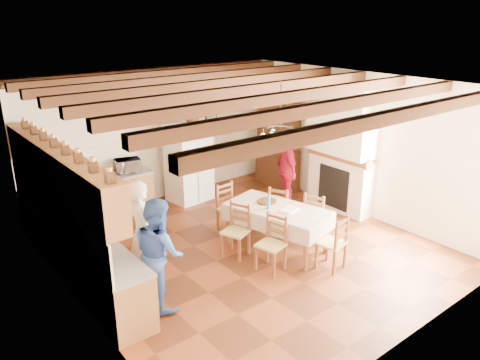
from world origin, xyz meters
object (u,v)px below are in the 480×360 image
Objects in this scene: dining_table at (277,212)px; person_woman_blue at (159,253)px; chair_end_far at (230,208)px; chair_end_near at (332,242)px; chair_right_far at (281,209)px; refrigerator at (189,163)px; hutch at (278,142)px; chair_right_near at (316,215)px; person_woman_red at (286,170)px; person_man at (143,234)px; microwave at (128,166)px; chair_left_far at (235,231)px; chair_left_near at (271,244)px.

dining_table is 2.53m from person_woman_blue.
chair_end_far is 0.57× the size of person_woman_blue.
chair_right_far is at bearing -111.87° from chair_end_near.
hutch is at bearing -20.33° from refrigerator.
chair_right_far is at bearing 3.29° from chair_right_near.
person_woman_red reaches higher than chair_right_near.
person_man reaches higher than microwave.
refrigerator is 3.02m from dining_table.
chair_end_far is at bearing 125.74° from chair_left_far.
refrigerator is 1.85× the size of chair_end_far.
chair_left_near is 2.10m from person_man.
chair_end_far is at bearing 25.21° from chair_right_far.
person_woman_blue is (-0.07, -0.63, -0.04)m from person_man.
hutch is 2.33× the size of chair_end_near.
hutch is 1.27m from person_woman_red.
chair_left_near is 0.60× the size of person_woman_red.
chair_right_far and chair_end_far have the same top height.
dining_table is at bearing -88.48° from chair_end_near.
microwave is at bearing 112.09° from dining_table.
chair_left_near is 1.00× the size of chair_end_far.
chair_left_near is at bearing -9.71° from chair_left_far.
chair_end_far is at bearing 151.99° from chair_left_near.
chair_end_near is at bearing -81.52° from chair_end_far.
person_man is at bearing -2.91° from person_woman_blue.
person_woman_red reaches higher than chair_left_near.
person_woman_blue is (-2.31, -1.33, 0.36)m from chair_end_far.
dining_table is at bearing 56.48° from chair_right_near.
hutch is 1.28× the size of person_man.
chair_end_near is 0.60× the size of person_woman_red.
refrigerator reaches higher than chair_end_far.
chair_left_near is 0.57× the size of person_woman_blue.
dining_table is 2.12m from person_woman_red.
chair_right_near is at bearing -111.59° from hutch.
hutch reaches higher than person_woman_red.
chair_right_far is at bearing -124.34° from hutch.
microwave reaches higher than chair_end_near.
hutch is at bearing 24.98° from chair_end_far.
hutch reaches higher than person_man.
chair_right_near is 0.72m from chair_right_far.
refrigerator is at bearing -35.01° from person_man.
chair_end_near is at bearing -5.70° from person_woman_red.
microwave is (1.13, 2.82, 0.17)m from person_man.
person_woman_blue is at bearing -28.41° from chair_end_near.
refrigerator is 2.20m from person_woman_red.
refrigerator is 1.06× the size of person_woman_blue.
hutch is 2.87m from chair_end_far.
person_man reaches higher than chair_left_far.
chair_right_far is (1.15, 0.98, 0.00)m from chair_left_near.
chair_end_near is (0.24, -1.09, -0.24)m from dining_table.
person_woman_blue is (-1.75, -0.45, 0.36)m from chair_left_far.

